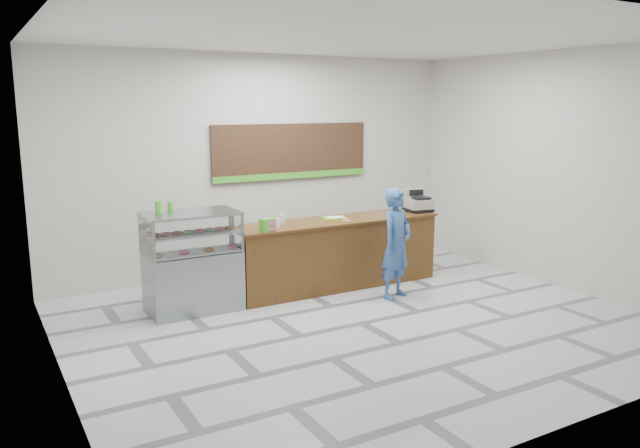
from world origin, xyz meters
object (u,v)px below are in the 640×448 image
sales_counter (336,253)px  display_case (192,261)px  cash_register (418,203)px  serving_tray (334,218)px  customer (396,243)px

sales_counter → display_case: bearing=180.0°
display_case → cash_register: cash_register is taller
sales_counter → serving_tray: size_ratio=8.37×
sales_counter → serving_tray: 0.53m
display_case → customer: size_ratio=0.85×
sales_counter → customer: (0.47, -0.87, 0.27)m
sales_counter → customer: 1.03m
customer → sales_counter: bearing=97.4°
display_case → cash_register: 3.75m
sales_counter → customer: size_ratio=2.07×
customer → display_case: bearing=141.3°
display_case → cash_register: bearing=-0.7°
sales_counter → serving_tray: bearing=73.8°
display_case → serving_tray: 2.27m
cash_register → display_case: bearing=-168.3°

